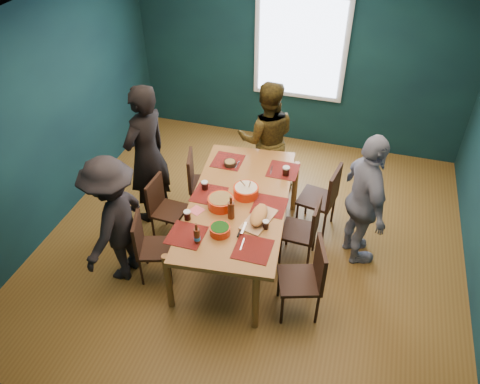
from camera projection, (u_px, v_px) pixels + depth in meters
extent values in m
cube|color=brown|center=(253.00, 240.00, 5.82)|extent=(5.00, 5.00, 0.01)
cube|color=beige|center=(259.00, 21.00, 4.14)|extent=(5.00, 5.00, 0.01)
cube|color=#0F3535|center=(52.00, 116.00, 5.54)|extent=(0.01, 5.00, 2.70)
cube|color=#0F3535|center=(300.00, 60.00, 6.86)|extent=(5.00, 0.01, 2.70)
cube|color=#0F3535|center=(157.00, 347.00, 3.10)|extent=(5.00, 0.01, 2.70)
cube|color=silver|center=(301.00, 47.00, 6.71)|extent=(1.35, 0.06, 1.55)
cube|color=brown|center=(239.00, 202.00, 5.18)|extent=(1.28, 2.22, 0.05)
cylinder|color=brown|center=(168.00, 281.00, 4.81)|extent=(0.07, 0.07, 0.75)
cylinder|color=brown|center=(256.00, 302.00, 4.60)|extent=(0.07, 0.07, 0.75)
cylinder|color=brown|center=(227.00, 174.00, 6.27)|extent=(0.07, 0.07, 0.75)
cylinder|color=brown|center=(295.00, 187.00, 6.06)|extent=(0.07, 0.07, 0.75)
cube|color=black|center=(206.00, 184.00, 6.01)|extent=(0.49, 0.49, 0.04)
cube|color=black|center=(190.00, 170.00, 5.87)|extent=(0.15, 0.39, 0.43)
cylinder|color=black|center=(192.00, 206.00, 6.02)|extent=(0.03, 0.03, 0.41)
cylinder|color=black|center=(219.00, 206.00, 6.02)|extent=(0.03, 0.03, 0.41)
cylinder|color=black|center=(195.00, 190.00, 6.28)|extent=(0.03, 0.03, 0.41)
cylinder|color=black|center=(220.00, 190.00, 6.28)|extent=(0.03, 0.03, 0.41)
cube|color=black|center=(169.00, 211.00, 5.64)|extent=(0.39, 0.39, 0.04)
cube|color=black|center=(155.00, 194.00, 5.55)|extent=(0.06, 0.37, 0.41)
cylinder|color=black|center=(153.00, 229.00, 5.70)|extent=(0.03, 0.03, 0.38)
cylinder|color=black|center=(177.00, 235.00, 5.61)|extent=(0.03, 0.03, 0.38)
cylinder|color=black|center=(165.00, 213.00, 5.93)|extent=(0.03, 0.03, 0.38)
cylinder|color=black|center=(188.00, 219.00, 5.85)|extent=(0.03, 0.03, 0.38)
cube|color=black|center=(156.00, 249.00, 5.14)|extent=(0.47, 0.47, 0.04)
cube|color=black|center=(138.00, 234.00, 5.00)|extent=(0.14, 0.37, 0.41)
cylinder|color=black|center=(141.00, 273.00, 5.15)|extent=(0.03, 0.03, 0.38)
cylinder|color=black|center=(170.00, 272.00, 5.15)|extent=(0.03, 0.03, 0.38)
cylinder|color=black|center=(146.00, 252.00, 5.40)|extent=(0.03, 0.03, 0.38)
cylinder|color=black|center=(173.00, 251.00, 5.40)|extent=(0.03, 0.03, 0.38)
cube|color=black|center=(317.00, 199.00, 5.75)|extent=(0.48, 0.48, 0.04)
cube|color=black|center=(334.00, 187.00, 5.53)|extent=(0.11, 0.42, 0.46)
cylinder|color=black|center=(297.00, 217.00, 5.84)|extent=(0.03, 0.03, 0.43)
cylinder|color=black|center=(324.00, 226.00, 5.71)|extent=(0.03, 0.03, 0.43)
cylinder|color=black|center=(307.00, 201.00, 6.09)|extent=(0.03, 0.03, 0.43)
cylinder|color=black|center=(333.00, 209.00, 5.96)|extent=(0.03, 0.03, 0.43)
cube|color=black|center=(299.00, 231.00, 5.34)|extent=(0.40, 0.40, 0.04)
cube|color=black|center=(316.00, 220.00, 5.16)|extent=(0.05, 0.39, 0.42)
cylinder|color=black|center=(280.00, 251.00, 5.40)|extent=(0.03, 0.03, 0.39)
cylinder|color=black|center=(308.00, 258.00, 5.31)|extent=(0.03, 0.03, 0.39)
cylinder|color=black|center=(287.00, 232.00, 5.64)|extent=(0.03, 0.03, 0.39)
cylinder|color=black|center=(314.00, 239.00, 5.56)|extent=(0.03, 0.03, 0.39)
cube|color=black|center=(299.00, 281.00, 4.73)|extent=(0.52, 0.52, 0.04)
cube|color=black|center=(320.00, 263.00, 4.58)|extent=(0.17, 0.41, 0.46)
cylinder|color=black|center=(282.00, 310.00, 4.73)|extent=(0.03, 0.03, 0.43)
cylinder|color=black|center=(317.00, 309.00, 4.73)|extent=(0.03, 0.03, 0.43)
cylinder|color=black|center=(279.00, 283.00, 5.01)|extent=(0.03, 0.03, 0.43)
cylinder|color=black|center=(312.00, 282.00, 5.01)|extent=(0.03, 0.03, 0.43)
imported|color=black|center=(147.00, 155.00, 5.66)|extent=(0.61, 0.77, 1.83)
imported|color=black|center=(267.00, 139.00, 6.17)|extent=(0.91, 0.79, 1.61)
imported|color=silver|center=(365.00, 202.00, 5.11)|extent=(0.77, 1.05, 1.65)
imported|color=black|center=(114.00, 221.00, 4.94)|extent=(0.62, 1.02, 1.55)
cylinder|color=red|center=(221.00, 202.00, 5.05)|extent=(0.29, 0.29, 0.12)
cylinder|color=#559C38|center=(221.00, 199.00, 5.01)|extent=(0.25, 0.25, 0.02)
cylinder|color=red|center=(246.00, 191.00, 5.20)|extent=(0.28, 0.28, 0.11)
cylinder|color=beige|center=(246.00, 188.00, 5.17)|extent=(0.25, 0.25, 0.02)
cylinder|color=tan|center=(249.00, 185.00, 5.13)|extent=(0.08, 0.16, 0.23)
cylinder|color=tan|center=(244.00, 184.00, 5.15)|extent=(0.07, 0.16, 0.23)
cylinder|color=red|center=(220.00, 230.00, 4.72)|extent=(0.21, 0.21, 0.09)
cylinder|color=#194F13|center=(220.00, 227.00, 4.70)|extent=(0.19, 0.19, 0.02)
cube|color=tan|center=(259.00, 220.00, 4.90)|extent=(0.33, 0.50, 0.02)
ellipsoid|color=#BB7743|center=(259.00, 215.00, 4.86)|extent=(0.25, 0.39, 0.11)
cube|color=silver|center=(244.00, 228.00, 4.78)|extent=(0.03, 0.18, 0.00)
cylinder|color=black|center=(239.00, 234.00, 4.70)|extent=(0.02, 0.10, 0.02)
sphere|color=#125013|center=(256.00, 221.00, 4.78)|extent=(0.03, 0.03, 0.03)
sphere|color=#125013|center=(259.00, 215.00, 4.86)|extent=(0.03, 0.03, 0.03)
sphere|color=#125013|center=(261.00, 209.00, 4.93)|extent=(0.03, 0.03, 0.03)
cylinder|color=black|center=(230.00, 164.00, 5.67)|extent=(0.15, 0.15, 0.06)
cylinder|color=#559C38|center=(230.00, 162.00, 5.65)|extent=(0.12, 0.12, 0.01)
cylinder|color=#431B0B|center=(197.00, 236.00, 4.59)|extent=(0.06, 0.06, 0.18)
cylinder|color=#431B0B|center=(196.00, 227.00, 4.52)|extent=(0.03, 0.03, 0.07)
cylinder|color=blue|center=(197.00, 238.00, 4.61)|extent=(0.07, 0.07, 0.04)
cylinder|color=#431B0B|center=(231.00, 210.00, 4.88)|extent=(0.07, 0.07, 0.20)
cylinder|color=#431B0B|center=(231.00, 200.00, 4.79)|extent=(0.03, 0.03, 0.08)
cylinder|color=black|center=(187.00, 215.00, 4.89)|extent=(0.07, 0.07, 0.10)
cylinder|color=silver|center=(187.00, 212.00, 4.86)|extent=(0.08, 0.08, 0.02)
cylinder|color=black|center=(266.00, 225.00, 4.78)|extent=(0.06, 0.06, 0.09)
cylinder|color=silver|center=(266.00, 222.00, 4.76)|extent=(0.07, 0.07, 0.01)
cylinder|color=black|center=(286.00, 171.00, 5.50)|extent=(0.08, 0.08, 0.11)
cylinder|color=silver|center=(286.00, 168.00, 5.47)|extent=(0.08, 0.08, 0.02)
cylinder|color=black|center=(205.00, 186.00, 5.29)|extent=(0.07, 0.07, 0.10)
cylinder|color=silver|center=(205.00, 182.00, 5.26)|extent=(0.08, 0.08, 0.02)
cube|color=#E5606B|center=(272.00, 201.00, 5.16)|extent=(0.18, 0.18, 0.00)
cube|color=#E5606B|center=(197.00, 210.00, 5.03)|extent=(0.17, 0.17, 0.00)
cube|color=#E5606B|center=(257.00, 248.00, 4.59)|extent=(0.15, 0.15, 0.00)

